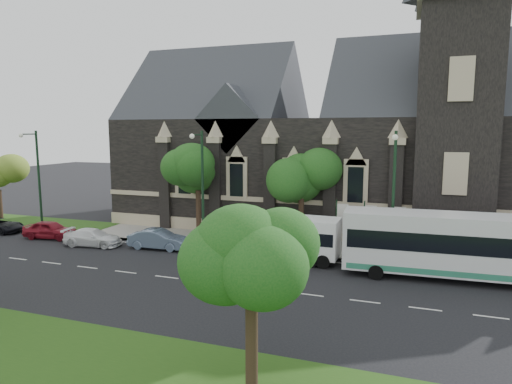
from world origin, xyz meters
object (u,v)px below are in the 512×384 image
at_px(tree_walk_right, 305,172).
at_px(tree_walk_far, 1,175).
at_px(sedan, 158,239).
at_px(car_far_red, 50,230).
at_px(banner_flag_center, 368,223).
at_px(tree_walk_left, 201,169).
at_px(street_lamp_near, 394,190).
at_px(banner_flag_right, 397,225).
at_px(tour_coach, 460,245).
at_px(box_trailer, 207,242).
at_px(street_lamp_far, 37,175).
at_px(banner_flag_left, 340,221).
at_px(street_lamp_mid, 201,182).
at_px(car_far_white, 93,237).
at_px(shuttle_bus, 283,234).
at_px(tree_park_east, 258,261).

xyz_separation_m(tree_walk_right, tree_walk_far, (-31.04, -0.54, -1.20)).
relative_size(sedan, car_far_red, 1.04).
bearing_deg(car_far_red, banner_flag_center, -90.08).
distance_m(tree_walk_left, car_far_red, 13.63).
xyz_separation_m(street_lamp_near, banner_flag_right, (0.29, 1.91, -2.73)).
bearing_deg(tour_coach, sedan, 176.87).
xyz_separation_m(tour_coach, box_trailer, (-17.03, 0.42, -1.34)).
height_order(street_lamp_far, box_trailer, street_lamp_far).
height_order(banner_flag_left, box_trailer, banner_flag_left).
distance_m(tree_walk_left, street_lamp_near, 16.22).
bearing_deg(box_trailer, street_lamp_far, 171.34).
distance_m(street_lamp_far, tour_coach, 34.20).
bearing_deg(banner_flag_right, banner_flag_center, 180.00).
relative_size(banner_flag_left, banner_flag_right, 1.00).
xyz_separation_m(street_lamp_near, tour_coach, (4.03, -1.66, -2.94)).
distance_m(tree_walk_far, street_lamp_mid, 24.03).
xyz_separation_m(tour_coach, car_far_red, (-31.40, 0.07, -1.42)).
relative_size(banner_flag_center, banner_flag_right, 1.00).
height_order(tree_walk_far, tour_coach, tree_walk_far).
relative_size(street_lamp_near, sedan, 1.97).
relative_size(banner_flag_left, car_far_red, 0.91).
height_order(tree_walk_right, street_lamp_far, street_lamp_far).
height_order(street_lamp_near, tour_coach, street_lamp_near).
xyz_separation_m(banner_flag_right, box_trailer, (-13.29, -3.14, -1.55)).
relative_size(street_lamp_far, tour_coach, 0.65).
height_order(street_lamp_far, banner_flag_left, street_lamp_far).
xyz_separation_m(street_lamp_far, car_far_white, (7.63, -2.38, -4.44)).
bearing_deg(banner_flag_center, car_far_white, -168.28).
distance_m(tree_walk_far, car_far_white, 16.86).
bearing_deg(banner_flag_left, street_lamp_far, -175.85).
relative_size(street_lamp_far, banner_flag_right, 2.25).
relative_size(banner_flag_center, shuttle_bus, 0.50).
height_order(tree_walk_right, street_lamp_mid, street_lamp_mid).
bearing_deg(tour_coach, car_far_red, 177.32).
bearing_deg(tree_park_east, shuttle_bus, 102.61).
distance_m(shuttle_bus, sedan, 9.80).
relative_size(tree_walk_left, street_lamp_near, 0.85).
bearing_deg(banner_flag_center, tour_coach, -31.82).
distance_m(street_lamp_far, car_far_white, 9.14).
relative_size(street_lamp_mid, tour_coach, 0.65).
bearing_deg(banner_flag_center, banner_flag_right, 0.00).
bearing_deg(tree_park_east, banner_flag_left, 89.65).
bearing_deg(car_far_white, street_lamp_near, -91.89).
height_order(banner_flag_right, box_trailer, banner_flag_right).
distance_m(tree_park_east, tree_walk_far, 39.20).
height_order(street_lamp_mid, banner_flag_center, street_lamp_mid).
bearing_deg(tree_walk_right, sedan, -153.67).
bearing_deg(tree_park_east, car_far_red, 147.80).
distance_m(box_trailer, sedan, 4.03).
bearing_deg(shuttle_bus, banner_flag_left, 39.30).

